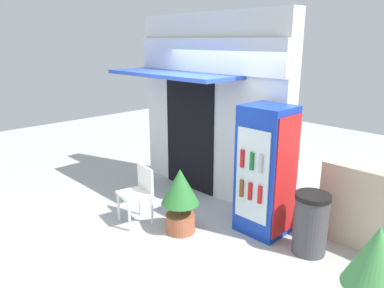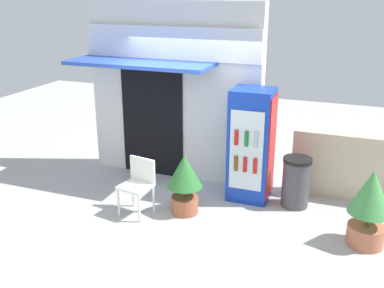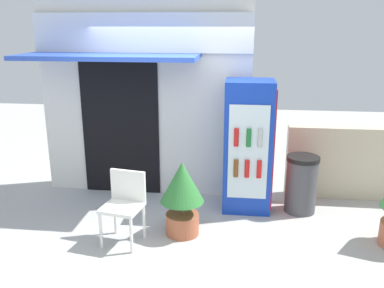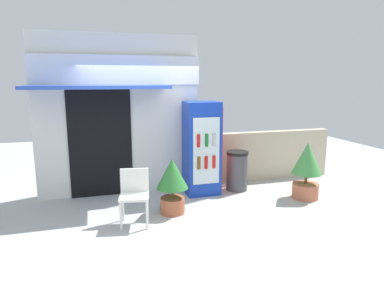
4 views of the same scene
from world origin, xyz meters
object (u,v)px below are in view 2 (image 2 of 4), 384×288
drink_cooler (251,145)px  potted_plant_near_shop (185,179)px  potted_plant_curbside (370,204)px  trash_bin (296,182)px  plastic_chair (139,181)px

drink_cooler → potted_plant_near_shop: bearing=-132.7°
drink_cooler → potted_plant_curbside: drink_cooler is taller
trash_bin → plastic_chair: bearing=-154.3°
potted_plant_curbside → trash_bin: (-1.06, 0.83, -0.21)m
potted_plant_near_shop → trash_bin: (1.55, 0.83, -0.15)m
plastic_chair → potted_plant_curbside: (3.27, 0.23, 0.10)m
drink_cooler → potted_plant_near_shop: drink_cooler is taller
plastic_chair → trash_bin: plastic_chair is taller
potted_plant_curbside → trash_bin: bearing=142.0°
potted_plant_curbside → potted_plant_near_shop: bearing=-179.9°
plastic_chair → potted_plant_near_shop: potted_plant_near_shop is taller
potted_plant_near_shop → trash_bin: potted_plant_near_shop is taller
plastic_chair → potted_plant_curbside: potted_plant_curbside is taller
plastic_chair → trash_bin: bearing=25.7°
potted_plant_near_shop → trash_bin: size_ratio=1.17×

